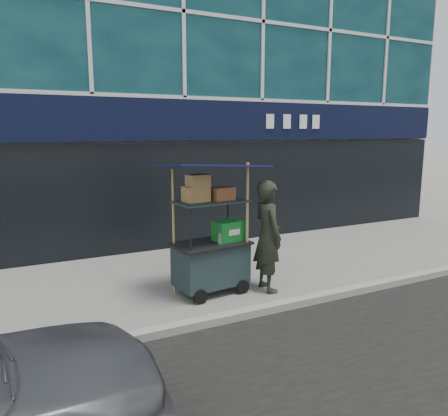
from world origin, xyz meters
TOP-DOWN VIEW (x-y plane):
  - ground at (0.00, 0.00)m, footprint 80.00×80.00m
  - curb at (0.00, -0.20)m, footprint 80.00×0.18m
  - building at (0.00, 6.95)m, footprint 16.00×6.20m
  - vendor_cart at (-0.72, 0.95)m, footprint 1.76×1.33m
  - vendor_man at (0.16, 0.63)m, footprint 0.50×0.72m

SIDE VIEW (x-z plane):
  - ground at x=0.00m, z-range 0.00..0.00m
  - curb at x=0.00m, z-range 0.00..0.12m
  - vendor_cart at x=-0.72m, z-range -0.33..1.89m
  - vendor_man at x=0.16m, z-range 0.00..1.88m
  - building at x=0.00m, z-range 0.02..12.02m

